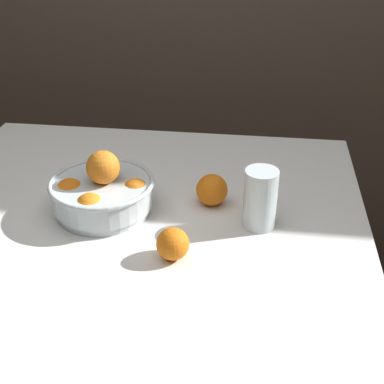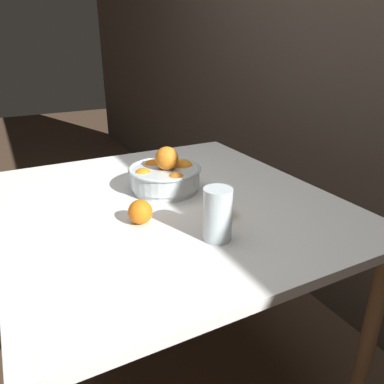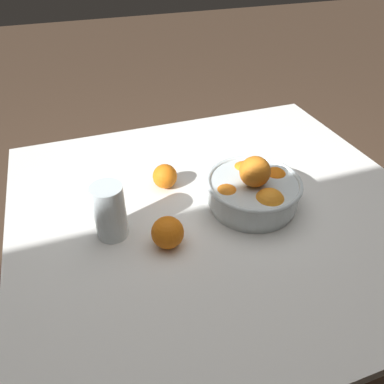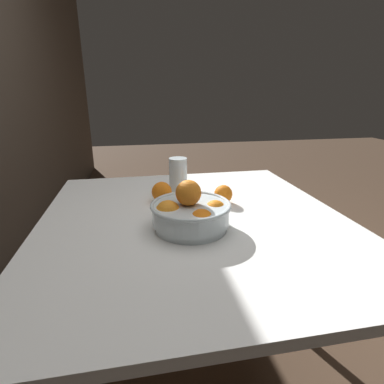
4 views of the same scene
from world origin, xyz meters
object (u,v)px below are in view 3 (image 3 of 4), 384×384
Objects in this scene: orange_loose_near_bowl at (168,232)px; orange_loose_front at (165,176)px; fruit_bowl at (254,190)px; juice_glass at (110,214)px.

orange_loose_near_bowl reaches higher than orange_loose_front.
orange_loose_front is (0.20, -0.17, -0.02)m from fruit_bowl.
juice_glass is at bearing -34.74° from orange_loose_near_bowl.
orange_loose_front is (-0.06, -0.23, -0.00)m from orange_loose_near_bowl.
orange_loose_near_bowl is at bearing 14.37° from fruit_bowl.
orange_loose_front is at bearing -104.71° from orange_loose_near_bowl.
fruit_bowl is 0.27m from orange_loose_near_bowl.
juice_glass is (0.38, -0.02, 0.01)m from fruit_bowl.
juice_glass is 0.24m from orange_loose_front.
juice_glass is at bearing -2.42° from fruit_bowl.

